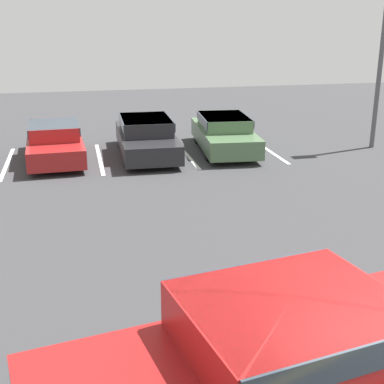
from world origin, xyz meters
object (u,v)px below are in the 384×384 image
at_px(parked_sedan_c, 224,132).
at_px(parked_sedan_a, 55,140).
at_px(parked_sedan_b, 146,136).
at_px(light_post, 383,41).
at_px(pickup_truck, 313,361).

bearing_deg(parked_sedan_c, parked_sedan_a, -85.40).
distance_m(parked_sedan_a, parked_sedan_b, 2.98).
distance_m(parked_sedan_a, light_post, 11.39).
bearing_deg(parked_sedan_a, pickup_truck, 10.89).
height_order(pickup_truck, parked_sedan_b, pickup_truck).
relative_size(pickup_truck, parked_sedan_c, 1.45).
height_order(pickup_truck, parked_sedan_a, pickup_truck).
height_order(parked_sedan_b, light_post, light_post).
bearing_deg(light_post, pickup_truck, -122.94).
bearing_deg(parked_sedan_b, pickup_truck, 1.92).
bearing_deg(parked_sedan_a, parked_sedan_b, 87.16).
bearing_deg(pickup_truck, parked_sedan_a, 93.12).
relative_size(parked_sedan_b, light_post, 0.81).
relative_size(pickup_truck, parked_sedan_b, 1.41).
bearing_deg(pickup_truck, parked_sedan_b, 80.09).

